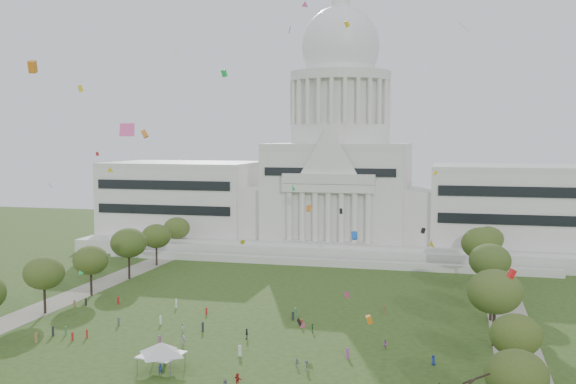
{
  "coord_description": "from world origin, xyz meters",
  "views": [
    {
      "loc": [
        37.6,
        -103.18,
        36.59
      ],
      "look_at": [
        0.0,
        45.0,
        24.0
      ],
      "focal_mm": 42.0,
      "sensor_mm": 36.0,
      "label": 1
    }
  ],
  "objects": [
    {
      "name": "event_tent",
      "position": [
        -6.87,
        -8.48,
        3.61
      ],
      "size": [
        9.62,
        9.62,
        4.66
      ],
      "color": "#4C4C4C",
      "rests_on": "ground"
    },
    {
      "name": "row_tree_r_4",
      "position": [
        44.76,
        50.04,
        9.29
      ],
      "size": [
        9.19,
        9.19,
        13.06
      ],
      "color": "black",
      "rests_on": "ground"
    },
    {
      "name": "person_9",
      "position": [
        13.29,
        -1.59,
        0.72
      ],
      "size": [
        1.03,
        0.94,
        1.44
      ],
      "primitive_type": "imported",
      "rotation": [
        0.0,
        0.0,
        0.65
      ],
      "color": "#4C4C51",
      "rests_on": "ground"
    },
    {
      "name": "person_11",
      "position": [
        6.59,
        -11.29,
        0.89
      ],
      "size": [
        1.76,
        1.41,
        1.78
      ],
      "primitive_type": "imported",
      "rotation": [
        0.0,
        0.0,
        2.61
      ],
      "color": "#B21E1E",
      "rests_on": "ground"
    },
    {
      "name": "path_right",
      "position": [
        48.0,
        30.0,
        0.02
      ],
      "size": [
        8.0,
        160.0,
        0.04
      ],
      "primitive_type": "cube",
      "color": "gray",
      "rests_on": "ground"
    },
    {
      "name": "row_tree_l_3",
      "position": [
        -44.09,
        33.92,
        8.21
      ],
      "size": [
        8.12,
        8.12,
        11.55
      ],
      "color": "black",
      "rests_on": "ground"
    },
    {
      "name": "row_tree_r_3",
      "position": [
        44.4,
        34.48,
        7.08
      ],
      "size": [
        7.01,
        7.01,
        9.98
      ],
      "color": "black",
      "rests_on": "ground"
    },
    {
      "name": "kite_swarm",
      "position": [
        -0.9,
        10.12,
        29.36
      ],
      "size": [
        86.08,
        107.11,
        64.71
      ],
      "color": "yellow",
      "rests_on": "ground"
    },
    {
      "name": "person_8",
      "position": [
        -12.03,
        12.08,
        0.81
      ],
      "size": [
        0.92,
        0.86,
        1.63
      ],
      "primitive_type": "imported",
      "rotation": [
        0.0,
        0.0,
        2.5
      ],
      "color": "silver",
      "rests_on": "ground"
    },
    {
      "name": "row_tree_l_2",
      "position": [
        -45.04,
        17.3,
        8.51
      ],
      "size": [
        8.42,
        8.42,
        11.97
      ],
      "color": "black",
      "rests_on": "ground"
    },
    {
      "name": "row_tree_l_5",
      "position": [
        -45.22,
        71.01,
        8.42
      ],
      "size": [
        8.33,
        8.33,
        11.85
      ],
      "color": "black",
      "rests_on": "ground"
    },
    {
      "name": "capitol",
      "position": [
        0.0,
        113.59,
        22.3
      ],
      "size": [
        160.0,
        64.5,
        91.3
      ],
      "color": "beige",
      "rests_on": "ground"
    },
    {
      "name": "path_left",
      "position": [
        -48.0,
        30.0,
        0.02
      ],
      "size": [
        8.0,
        160.0,
        0.04
      ],
      "primitive_type": "cube",
      "color": "gray",
      "rests_on": "ground"
    },
    {
      "name": "person_7",
      "position": [
        -6.36,
        -10.09,
        0.87
      ],
      "size": [
        0.79,
        0.75,
        1.74
      ],
      "primitive_type": "imported",
      "rotation": [
        0.0,
        0.0,
        3.78
      ],
      "color": "navy",
      "rests_on": "ground"
    },
    {
      "name": "person_10",
      "position": [
        11.68,
        17.61,
        0.83
      ],
      "size": [
        0.54,
        0.98,
        1.66
      ],
      "primitive_type": "imported",
      "rotation": [
        0.0,
        0.0,
        1.57
      ],
      "color": "#33723F",
      "rests_on": "ground"
    },
    {
      "name": "row_tree_r_5",
      "position": [
        43.49,
        70.19,
        9.93
      ],
      "size": [
        9.82,
        9.82,
        13.96
      ],
      "color": "black",
      "rests_on": "ground"
    },
    {
      "name": "person_2",
      "position": [
        26.01,
        11.03,
        0.85
      ],
      "size": [
        0.95,
        0.76,
        1.69
      ],
      "primitive_type": "imported",
      "rotation": [
        0.0,
        0.0,
        0.36
      ],
      "color": "#994C8C",
      "rests_on": "ground"
    },
    {
      "name": "row_tree_r_1",
      "position": [
        46.22,
        -1.75,
        7.66
      ],
      "size": [
        7.58,
        7.58,
        10.78
      ],
      "color": "black",
      "rests_on": "ground"
    },
    {
      "name": "row_tree_l_6",
      "position": [
        -46.87,
        89.14,
        8.27
      ],
      "size": [
        8.19,
        8.19,
        11.64
      ],
      "color": "black",
      "rests_on": "ground"
    },
    {
      "name": "row_tree_r_2",
      "position": [
        44.17,
        17.44,
        9.66
      ],
      "size": [
        9.55,
        9.55,
        13.58
      ],
      "color": "black",
      "rests_on": "ground"
    },
    {
      "name": "person_4",
      "position": [
        1.02,
        10.59,
        0.98
      ],
      "size": [
        0.86,
        1.26,
        1.97
      ],
      "primitive_type": "imported",
      "rotation": [
        0.0,
        0.0,
        4.93
      ],
      "color": "#26262B",
      "rests_on": "ground"
    },
    {
      "name": "person_0",
      "position": [
        34.32,
        4.8,
        0.81
      ],
      "size": [
        0.94,
        0.83,
        1.63
      ],
      "primitive_type": "imported",
      "rotation": [
        0.0,
        0.0,
        5.79
      ],
      "color": "navy",
      "rests_on": "ground"
    },
    {
      "name": "person_3",
      "position": [
        15.2,
        -3.16,
        0.89
      ],
      "size": [
        0.86,
        1.26,
        1.78
      ],
      "primitive_type": "imported",
      "rotation": [
        0.0,
        0.0,
        4.96
      ],
      "color": "#4C4C51",
      "rests_on": "ground"
    },
    {
      "name": "person_5",
      "position": [
        -8.75,
        4.58,
        0.89
      ],
      "size": [
        1.71,
        1.53,
        1.78
      ],
      "primitive_type": "imported",
      "rotation": [
        0.0,
        0.0,
        2.48
      ],
      "color": "silver",
      "rests_on": "ground"
    },
    {
      "name": "row_tree_r_6",
      "position": [
        45.96,
        88.13,
        8.51
      ],
      "size": [
        8.42,
        8.42,
        11.97
      ],
      "color": "black",
      "rests_on": "ground"
    },
    {
      "name": "ground",
      "position": [
        0.0,
        0.0,
        0.0
      ],
      "size": [
        400.0,
        400.0,
        0.0
      ],
      "primitive_type": "plane",
      "color": "#304917",
      "rests_on": "ground"
    },
    {
      "name": "distant_crowd",
      "position": [
        -12.98,
        14.24,
        0.86
      ],
      "size": [
        65.79,
        40.61,
        1.89
      ],
      "color": "olive",
      "rests_on": "ground"
    },
    {
      "name": "row_tree_l_4",
      "position": [
        -44.08,
        52.42,
        9.39
      ],
      "size": [
        9.29,
        9.29,
        13.21
      ],
      "color": "black",
      "rests_on": "ground"
    },
    {
      "name": "row_tree_r_0",
      "position": [
        44.94,
        -19.59,
        7.75
      ],
      "size": [
        7.67,
        7.67,
        10.91
      ],
      "color": "black",
      "rests_on": "ground"
    }
  ]
}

